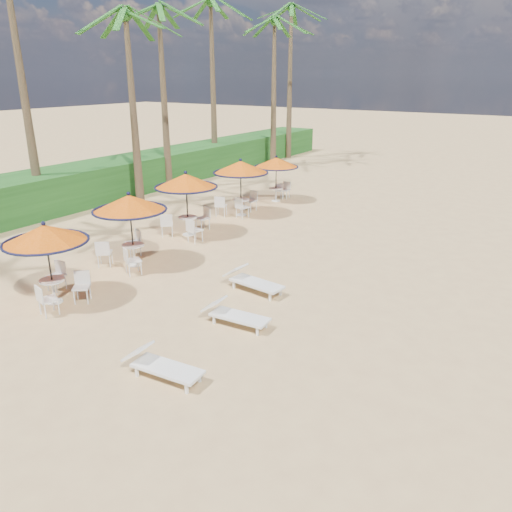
{
  "coord_description": "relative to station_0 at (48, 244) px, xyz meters",
  "views": [
    {
      "loc": [
        7.29,
        -7.45,
        6.11
      ],
      "look_at": [
        -0.02,
        3.81,
        1.2
      ],
      "focal_mm": 35.0,
      "sensor_mm": 36.0,
      "label": 1
    }
  ],
  "objects": [
    {
      "name": "ground",
      "position": [
        4.5,
        -0.26,
        -1.75
      ],
      "size": [
        160.0,
        160.0,
        0.0
      ],
      "primitive_type": "plane",
      "color": "tan",
      "rests_on": "ground"
    },
    {
      "name": "scrub_hedge",
      "position": [
        -9.0,
        10.74,
        -0.85
      ],
      "size": [
        3.0,
        40.0,
        1.8
      ],
      "primitive_type": "cube",
      "color": "#194716",
      "rests_on": "ground"
    },
    {
      "name": "station_0",
      "position": [
        0.0,
        0.0,
        0.0
      ],
      "size": [
        2.3,
        2.3,
        2.39
      ],
      "color": "black",
      "rests_on": "ground"
    },
    {
      "name": "station_1",
      "position": [
        -0.33,
        3.27,
        0.11
      ],
      "size": [
        2.43,
        2.43,
        2.54
      ],
      "color": "black",
      "rests_on": "ground"
    },
    {
      "name": "station_2",
      "position": [
        -0.94,
        6.89,
        0.14
      ],
      "size": [
        2.48,
        2.48,
        2.59
      ],
      "color": "black",
      "rests_on": "ground"
    },
    {
      "name": "station_3",
      "position": [
        -0.88,
        10.5,
        0.15
      ],
      "size": [
        2.49,
        2.49,
        2.6
      ],
      "color": "black",
      "rests_on": "ground"
    },
    {
      "name": "station_4",
      "position": [
        -0.91,
        13.77,
        0.02
      ],
      "size": [
        2.22,
        2.22,
        2.32
      ],
      "color": "black",
      "rests_on": "ground"
    },
    {
      "name": "lounger_near",
      "position": [
        5.08,
        -1.14,
        -1.44
      ],
      "size": [
        1.88,
        0.74,
        0.66
      ],
      "rotation": [
        0.0,
        0.0,
        0.09
      ],
      "color": "silver",
      "rests_on": "ground"
    },
    {
      "name": "lounger_mid",
      "position": [
        5.01,
        1.66,
        -1.45
      ],
      "size": [
        1.85,
        0.71,
        0.65
      ],
      "rotation": [
        0.0,
        0.0,
        0.08
      ],
      "color": "silver",
      "rests_on": "ground"
    },
    {
      "name": "lounger_far",
      "position": [
        4.2,
        3.72,
        -1.42
      ],
      "size": [
        2.01,
        0.81,
        0.7
      ],
      "rotation": [
        0.0,
        0.0,
        -0.11
      ],
      "color": "silver",
      "rests_on": "ground"
    },
    {
      "name": "palm_3",
      "position": [
        -6.06,
        9.31,
        6.28
      ],
      "size": [
        5.0,
        5.0,
        8.8
      ],
      "color": "brown",
      "rests_on": "ground"
    },
    {
      "name": "palm_4",
      "position": [
        -7.47,
        12.93,
        6.9
      ],
      "size": [
        5.0,
        5.0,
        9.46
      ],
      "color": "brown",
      "rests_on": "ground"
    },
    {
      "name": "palm_5",
      "position": [
        -8.82,
        18.97,
        7.82
      ],
      "size": [
        5.0,
        5.0,
        10.45
      ],
      "color": "brown",
      "rests_on": "ground"
    },
    {
      "name": "palm_6",
      "position": [
        -6.59,
        22.8,
        7.01
      ],
      "size": [
        5.0,
        5.0,
        9.58
      ],
      "color": "brown",
      "rests_on": "ground"
    },
    {
      "name": "palm_7",
      "position": [
        -7.32,
        26.28,
        8.07
      ],
      "size": [
        5.0,
        5.0,
        10.72
      ],
      "color": "brown",
      "rests_on": "ground"
    }
  ]
}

